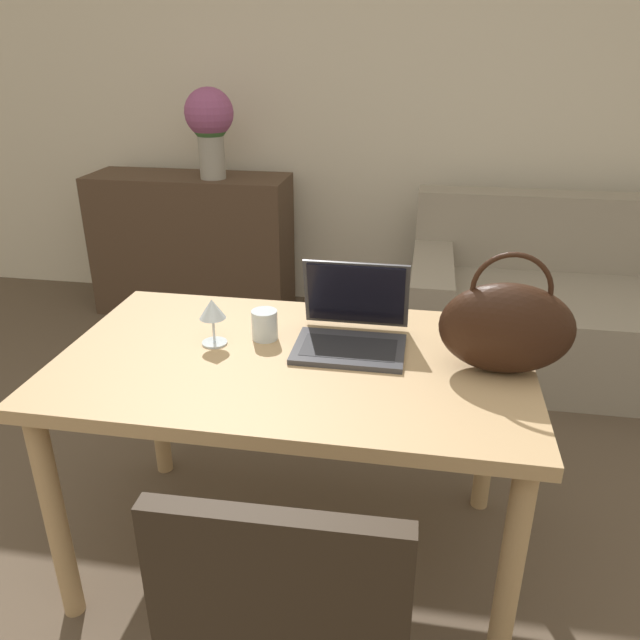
{
  "coord_description": "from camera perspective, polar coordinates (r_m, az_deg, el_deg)",
  "views": [
    {
      "loc": [
        0.28,
        -0.9,
        1.55
      ],
      "look_at": [
        0.01,
        0.64,
        0.85
      ],
      "focal_mm": 35.0,
      "sensor_mm": 36.0,
      "label": 1
    }
  ],
  "objects": [
    {
      "name": "sideboard",
      "position": [
        3.9,
        -11.54,
        6.77
      ],
      "size": [
        1.18,
        0.4,
        0.84
      ],
      "color": "#4C3828",
      "rests_on": "ground_plane"
    },
    {
      "name": "handbag",
      "position": [
        1.72,
        16.68,
        -0.63
      ],
      "size": [
        0.35,
        0.16,
        0.34
      ],
      "color": "black",
      "rests_on": "dining_table"
    },
    {
      "name": "laptop",
      "position": [
        1.84,
        2.99,
        -0.24
      ],
      "size": [
        0.32,
        0.29,
        0.23
      ],
      "color": "#38383D",
      "rests_on": "dining_table"
    },
    {
      "name": "wall_back",
      "position": [
        3.81,
        6.07,
        20.98
      ],
      "size": [
        10.0,
        0.06,
        2.7
      ],
      "color": "beige",
      "rests_on": "ground_plane"
    },
    {
      "name": "flower_vase",
      "position": [
        3.64,
        -10.06,
        17.38
      ],
      "size": [
        0.27,
        0.27,
        0.49
      ],
      "color": "#9E998E",
      "rests_on": "sideboard"
    },
    {
      "name": "wine_glass",
      "position": [
        1.84,
        -9.82,
        0.73
      ],
      "size": [
        0.08,
        0.08,
        0.14
      ],
      "color": "silver",
      "rests_on": "dining_table"
    },
    {
      "name": "drinking_glass",
      "position": [
        1.87,
        -5.08,
        -0.43
      ],
      "size": [
        0.08,
        0.08,
        0.09
      ],
      "color": "silver",
      "rests_on": "dining_table"
    },
    {
      "name": "couch",
      "position": [
        3.48,
        24.34,
        0.45
      ],
      "size": [
        1.93,
        0.94,
        0.82
      ],
      "color": "gray",
      "rests_on": "ground_plane"
    },
    {
      "name": "dining_table",
      "position": [
        1.82,
        -2.35,
        -5.84
      ],
      "size": [
        1.34,
        0.8,
        0.73
      ],
      "color": "tan",
      "rests_on": "ground_plane"
    }
  ]
}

